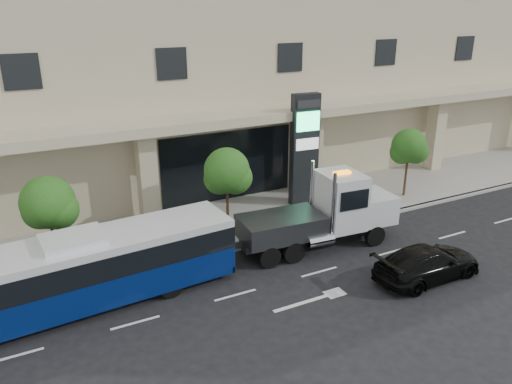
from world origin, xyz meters
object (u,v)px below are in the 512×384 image
Objects in this scene: black_sedan at (427,263)px; signage_pylon at (304,149)px; city_bus at (77,272)px; tow_truck at (325,214)px.

black_sedan is 0.79× the size of signage_pylon.
city_bus is at bearing -154.74° from signage_pylon.
city_bus is 1.39× the size of tow_truck.
tow_truck is at bearing -106.30° from signage_pylon.
signage_pylon is (13.01, 4.93, 1.78)m from city_bus.
black_sedan is 9.66m from signage_pylon.
tow_truck reaches higher than city_bus.
tow_truck is at bearing 23.64° from black_sedan.
signage_pylon is (1.82, 4.78, 1.69)m from tow_truck.
tow_truck is at bearing -3.28° from city_bus.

